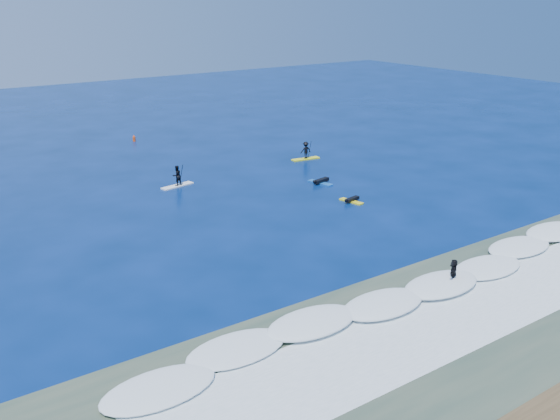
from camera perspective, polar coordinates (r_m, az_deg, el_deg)
ground at (r=40.51m, az=2.24°, el=-2.13°), size 160.00×160.00×0.00m
shallow_water at (r=31.62m, az=18.05°, el=-9.58°), size 90.00×13.00×0.01m
breaking_wave at (r=33.81m, az=12.66°, el=-7.13°), size 40.00×6.00×0.30m
whitewater at (r=32.14m, az=16.62°, el=-8.95°), size 34.00×5.00×0.02m
sup_paddler_center at (r=50.77m, az=-9.41°, el=2.95°), size 2.90×1.21×1.98m
sup_paddler_right at (r=58.51m, az=2.36°, el=5.37°), size 2.83×1.05×1.94m
prone_paddler_near at (r=46.78m, az=6.55°, el=0.90°), size 1.55×2.01×0.41m
prone_paddler_far at (r=51.16m, az=3.72°, el=2.62°), size 1.80×2.34×0.47m
wave_surfer at (r=34.39m, az=15.57°, el=-5.50°), size 1.75×1.59×1.35m
marker_buoy at (r=67.61m, az=-13.20°, el=6.39°), size 0.31×0.31×0.73m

